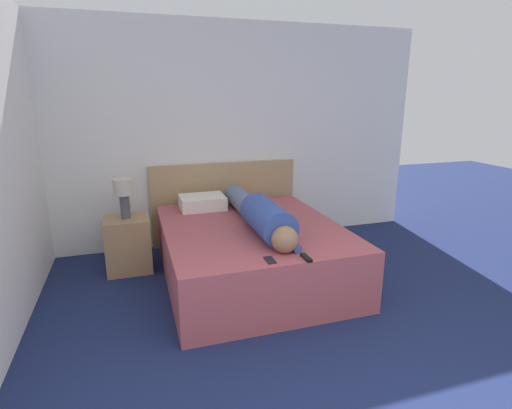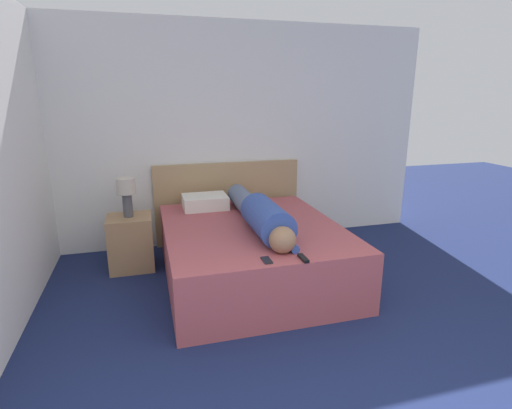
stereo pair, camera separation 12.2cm
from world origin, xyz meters
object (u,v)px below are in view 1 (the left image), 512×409
(bed, at_px, (251,252))
(pillow_near_headboard, at_px, (202,202))
(nightstand, at_px, (128,244))
(person_lying, at_px, (260,214))
(tv_remote, at_px, (306,258))
(table_lamp, at_px, (124,192))
(cell_phone, at_px, (270,260))

(bed, xyz_separation_m, pillow_near_headboard, (-0.34, 0.74, 0.35))
(nightstand, height_order, person_lying, person_lying)
(pillow_near_headboard, bearing_deg, tv_remote, -72.89)
(pillow_near_headboard, bearing_deg, person_lying, -64.56)
(person_lying, relative_size, tv_remote, 11.52)
(nightstand, bearing_deg, table_lamp, 116.57)
(person_lying, height_order, tv_remote, person_lying)
(table_lamp, xyz_separation_m, cell_phone, (1.04, -1.44, -0.27))
(table_lamp, distance_m, pillow_near_headboard, 0.86)
(cell_phone, bearing_deg, tv_remote, -10.84)
(bed, relative_size, nightstand, 3.46)
(bed, height_order, table_lamp, table_lamp)
(pillow_near_headboard, height_order, tv_remote, pillow_near_headboard)
(bed, relative_size, table_lamp, 4.86)
(person_lying, xyz_separation_m, cell_phone, (-0.17, -0.76, -0.13))
(table_lamp, bearing_deg, tv_remote, -48.46)
(person_lying, relative_size, cell_phone, 13.29)
(person_lying, bearing_deg, pillow_near_headboard, 115.44)
(nightstand, bearing_deg, cell_phone, -54.05)
(bed, relative_size, person_lying, 1.14)
(nightstand, height_order, tv_remote, tv_remote)
(tv_remote, bearing_deg, table_lamp, 131.54)
(table_lamp, xyz_separation_m, pillow_near_headboard, (0.82, 0.15, -0.21))
(bed, bearing_deg, cell_phone, -97.63)
(bed, distance_m, pillow_near_headboard, 0.88)
(nightstand, height_order, pillow_near_headboard, pillow_near_headboard)
(pillow_near_headboard, height_order, cell_phone, pillow_near_headboard)
(person_lying, distance_m, cell_phone, 0.79)
(pillow_near_headboard, relative_size, tv_remote, 3.24)
(bed, xyz_separation_m, table_lamp, (-1.16, 0.58, 0.56))
(bed, distance_m, table_lamp, 1.41)
(nightstand, distance_m, person_lying, 1.45)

